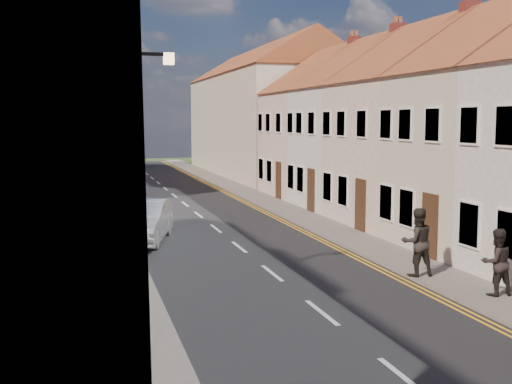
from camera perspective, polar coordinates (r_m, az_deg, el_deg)
road at (r=26.48m, az=-3.58°, el=-3.28°), size 7.00×90.00×0.02m
pavement_left at (r=25.95m, az=-13.16°, el=-3.53°), size 1.80×90.00×0.12m
pavement_right at (r=27.69m, az=5.38°, el=-2.76°), size 1.80×90.00×0.12m
cottage_r_pink at (r=28.48m, az=15.59°, el=6.20°), size 8.30×6.00×9.00m
cottage_r_white_far at (r=33.23m, az=10.78°, el=6.33°), size 8.30×5.20×9.00m
cottage_r_cream_far at (r=38.16m, az=7.19°, el=6.38°), size 8.30×6.00×9.00m
block_right_far at (r=52.63m, az=0.76°, el=7.32°), size 8.30×24.20×10.50m
block_left_far at (r=45.73m, az=-20.53°, el=7.05°), size 8.30×24.20×10.50m
lamppost at (r=15.65m, az=-9.86°, el=2.93°), size 0.88×0.15×6.00m
car_mid at (r=23.81m, az=-10.11°, el=-2.59°), size 2.87×5.01×1.56m
car_far at (r=43.13m, az=-11.34°, el=1.30°), size 2.00×4.89×1.42m
car_distant at (r=45.76m, az=-12.68°, el=1.50°), size 2.85×5.07×1.34m
pedestrian_right at (r=17.06m, az=20.60°, el=-5.85°), size 0.84×0.66×1.68m
pedestrian_right_b at (r=18.50m, az=14.13°, el=-4.33°), size 0.96×0.77×1.92m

